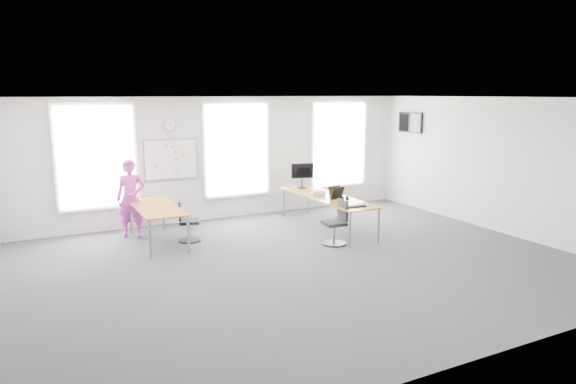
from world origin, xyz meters
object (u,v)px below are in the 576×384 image
chair_left (187,223)px  keyboard (355,206)px  chair_right (337,225)px  person (131,198)px  headphones (345,198)px  monitor (302,173)px  desk_right (327,198)px  desk_left (157,209)px

chair_left → keyboard: chair_left is taller
chair_right → person: bearing=-119.7°
person → headphones: 4.65m
chair_left → monitor: bearing=-60.8°
chair_right → keyboard: (0.40, -0.05, 0.37)m
chair_right → keyboard: size_ratio=1.95×
desk_right → person: (-4.13, 1.33, 0.14)m
chair_left → keyboard: (3.10, -1.66, 0.38)m
chair_right → monitor: size_ratio=1.49×
desk_right → desk_left: (-3.75, 0.59, 0.00)m
person → headphones: bearing=-5.6°
headphones → monitor: size_ratio=0.27×
chair_left → desk_left: bearing=89.5°
monitor → chair_left: bearing=-152.5°
desk_right → monitor: bearing=91.0°
person → headphones: (4.23, -1.93, -0.04)m
desk_left → keyboard: 4.11m
keyboard → monitor: monitor is taller
chair_left → person: size_ratio=0.52×
desk_left → headphones: headphones is taller
desk_right → desk_left: size_ratio=1.46×
desk_right → headphones: 0.62m
desk_right → desk_left: desk_left is taller
person → chair_right: bearing=-15.6°
person → monitor: (4.11, -0.19, 0.28)m
keyboard → desk_right: bearing=99.4°
desk_right → keyboard: 1.25m
headphones → monitor: 1.78m
chair_left → headphones: (3.28, -1.02, 0.42)m
desk_right → headphones: (0.10, -0.60, 0.09)m
person → keyboard: size_ratio=3.57×
desk_right → monitor: size_ratio=5.04×
chair_right → chair_left: chair_right is taller
desk_right → person: size_ratio=1.84×
chair_left → keyboard: size_ratio=1.85×
desk_left → person: 0.84m
headphones → monitor: bearing=113.0°
chair_left → monitor: size_ratio=1.42×
desk_left → keyboard: keyboard is taller
chair_right → headphones: (0.58, 0.59, 0.40)m
chair_left → headphones: 3.46m
headphones → chair_left: bearing=-178.1°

